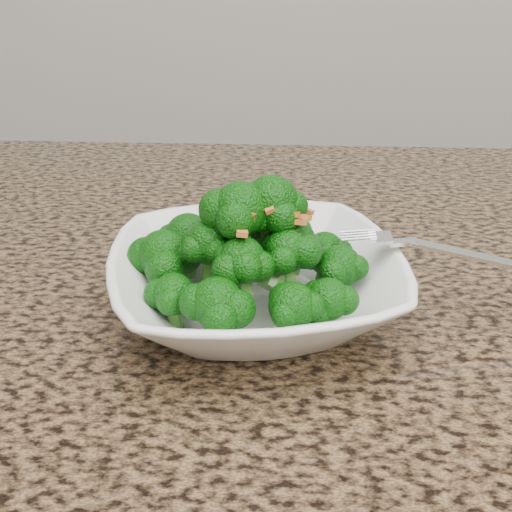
# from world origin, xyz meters

# --- Properties ---
(granite_counter) EXTENTS (1.64, 1.04, 0.03)m
(granite_counter) POSITION_xyz_m (0.00, 0.30, 0.89)
(granite_counter) COLOR brown
(granite_counter) RESTS_ON cabinet
(bowl) EXTENTS (0.26, 0.26, 0.05)m
(bowl) POSITION_xyz_m (-0.16, 0.35, 0.93)
(bowl) COLOR white
(bowl) RESTS_ON granite_counter
(broccoli_pile) EXTENTS (0.19, 0.19, 0.07)m
(broccoli_pile) POSITION_xyz_m (-0.16, 0.35, 0.99)
(broccoli_pile) COLOR #0D5509
(broccoli_pile) RESTS_ON bowl
(garlic_topping) EXTENTS (0.11, 0.11, 0.01)m
(garlic_topping) POSITION_xyz_m (-0.16, 0.35, 1.02)
(garlic_topping) COLOR orange
(garlic_topping) RESTS_ON broccoli_pile
(fork) EXTENTS (0.17, 0.03, 0.01)m
(fork) POSITION_xyz_m (-0.05, 0.37, 0.96)
(fork) COLOR silver
(fork) RESTS_ON bowl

